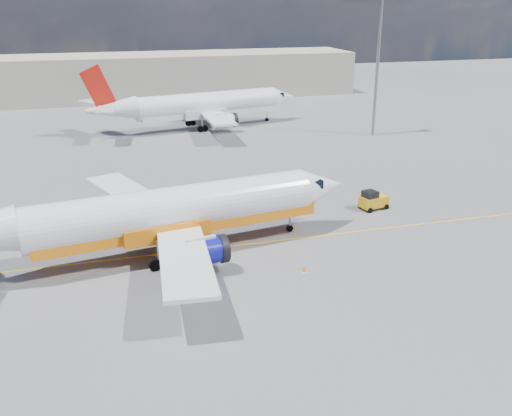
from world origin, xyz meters
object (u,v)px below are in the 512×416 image
object	(u,v)px
second_jet	(202,106)
gse_tug	(373,200)
main_jet	(161,214)
traffic_cone	(304,269)

from	to	relation	value
second_jet	gse_tug	size ratio (longest dim) A/B	12.00
main_jet	second_jet	world-z (taller)	second_jet
second_jet	traffic_cone	distance (m)	47.96
main_jet	second_jet	bearing A→B (deg)	66.26
gse_tug	traffic_cone	world-z (taller)	gse_tug
gse_tug	traffic_cone	size ratio (longest dim) A/B	5.17
main_jet	gse_tug	xyz separation A→B (m)	(19.29, 4.57, -2.40)
main_jet	second_jet	size ratio (longest dim) A/B	0.99
second_jet	gse_tug	xyz separation A→B (m)	(8.19, -37.70, -2.43)
second_jet	gse_tug	distance (m)	38.66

